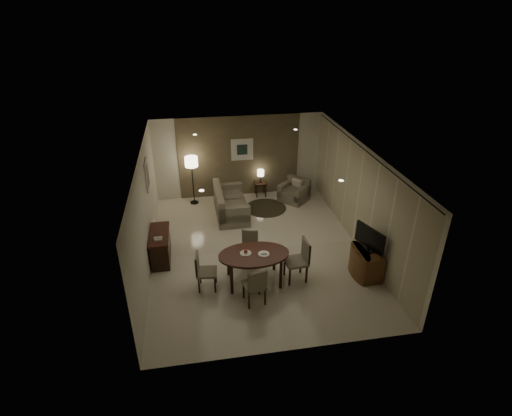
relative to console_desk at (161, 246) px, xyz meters
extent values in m
cube|color=beige|center=(2.49, 0.00, -0.38)|extent=(5.50, 7.00, 0.00)
cube|color=white|center=(2.49, 0.00, 2.33)|extent=(5.50, 7.00, 0.00)
cube|color=brown|center=(2.49, 3.50, 0.98)|extent=(5.50, 0.00, 2.70)
cube|color=silver|center=(-0.26, 0.00, 0.98)|extent=(0.00, 7.00, 2.70)
cube|color=silver|center=(5.24, 0.00, 0.98)|extent=(0.00, 7.00, 2.70)
cube|color=brown|center=(2.49, 3.48, 0.98)|extent=(3.96, 0.03, 2.70)
cylinder|color=black|center=(5.17, 0.00, 2.27)|extent=(0.03, 6.80, 0.03)
cube|color=silver|center=(2.59, 3.46, 1.23)|extent=(0.72, 0.03, 0.72)
cube|color=#1A3025|center=(2.59, 3.44, 1.23)|extent=(0.34, 0.01, 0.34)
cube|color=silver|center=(-0.23, 1.20, 1.48)|extent=(0.03, 0.60, 0.80)
cube|color=gray|center=(-0.21, 1.20, 1.48)|extent=(0.01, 0.46, 0.64)
cylinder|color=white|center=(1.09, -1.80, 2.31)|extent=(0.10, 0.10, 0.01)
cylinder|color=white|center=(3.89, -1.80, 2.31)|extent=(0.10, 0.10, 0.01)
cylinder|color=white|center=(1.09, 1.80, 2.31)|extent=(0.10, 0.10, 0.01)
cylinder|color=white|center=(3.89, 1.80, 2.31)|extent=(0.10, 0.10, 0.01)
cylinder|color=white|center=(2.00, -1.25, 0.40)|extent=(0.26, 0.26, 0.02)
cylinder|color=white|center=(2.40, -1.35, 0.40)|extent=(0.26, 0.26, 0.02)
sphere|color=#B33114|center=(2.00, -1.25, 0.45)|extent=(0.09, 0.09, 0.09)
cube|color=white|center=(2.40, -1.35, 0.42)|extent=(0.12, 0.08, 0.03)
cylinder|color=#38311F|center=(3.17, 2.31, -0.37)|extent=(1.30, 1.30, 0.01)
camera|label=1|loc=(0.95, -8.78, 5.55)|focal=28.00mm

